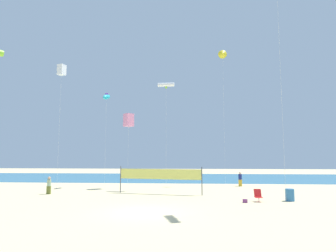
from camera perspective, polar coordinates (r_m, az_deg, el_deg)
The scene contains 13 objects.
ground_plane at distance 17.64m, azimuth -4.83°, elevation -16.85°, with size 120.00×120.00×0.00m, color beige.
ocean_band at distance 45.49m, azimuth 0.71°, elevation -10.29°, with size 120.00×20.00×0.01m, color teal.
beachgoer_navy_shirt at distance 33.15m, azimuth 14.27°, elevation -10.17°, with size 0.37×0.37×1.60m.
beachgoer_sage_shirt at distance 27.66m, azimuth -22.77°, elevation -10.81°, with size 0.35×0.35×1.52m.
folding_beach_chair at distance 22.48m, azimuth 17.62°, elevation -13.07°, with size 0.52×0.65×0.89m.
trash_barrel at distance 23.53m, azimuth 23.24°, elevation -12.59°, with size 0.64×0.64×0.89m, color teal.
volleyball_net at distance 25.67m, azimuth -1.68°, elevation -9.84°, with size 7.48×1.48×2.40m.
beach_handbag at distance 21.69m, azimuth 15.19°, elevation -14.31°, with size 0.32×0.16×0.25m, color #7A3872.
kite_cyan_inflatable at distance 33.48m, azimuth -12.22°, elevation 5.70°, with size 0.79×1.76×10.57m.
kite_white_tube at distance 30.36m, azimuth -0.37°, elevation 8.21°, with size 1.75×0.50×11.06m.
kite_white_box at distance 33.24m, azimuth -20.57°, elevation 10.46°, with size 0.87×0.87×13.14m.
kite_pink_box at distance 31.15m, azimuth -7.91°, elevation 1.17°, with size 1.23×1.23×7.92m.
kite_yellow_delta at distance 37.30m, azimuth 10.90°, elevation 13.98°, with size 1.10×0.41×16.64m.
Camera 1 is at (2.63, -17.13, 3.28)m, focal length 30.39 mm.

